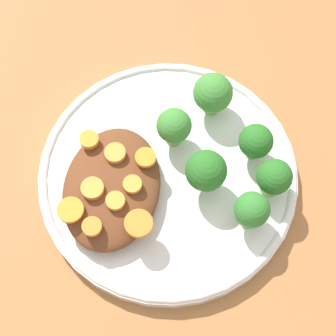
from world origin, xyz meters
TOP-DOWN VIEW (x-y plane):
  - ground_plane at (0.00, 0.00)m, footprint 4.00×4.00m
  - plate at (0.00, 0.00)m, footprint 0.27×0.27m
  - stew_mound at (-0.03, 0.05)m, footprint 0.13×0.10m
  - broccoli_floret_0 at (0.04, -0.00)m, footprint 0.04×0.04m
  - broccoli_floret_1 at (0.04, -0.08)m, footprint 0.04×0.04m
  - broccoli_floret_2 at (0.08, -0.03)m, footprint 0.04×0.04m
  - broccoli_floret_3 at (-0.01, -0.04)m, footprint 0.04×0.04m
  - broccoli_floret_4 at (-0.04, -0.09)m, footprint 0.03×0.03m
  - broccoli_floret_5 at (0.00, -0.11)m, footprint 0.04×0.04m
  - carrot_slice_0 at (-0.04, 0.07)m, footprint 0.02×0.02m
  - carrot_slice_1 at (0.01, 0.08)m, footprint 0.02×0.02m
  - carrot_slice_2 at (-0.00, 0.05)m, footprint 0.02×0.02m
  - carrot_slice_3 at (-0.07, 0.02)m, footprint 0.03×0.03m
  - carrot_slice_4 at (-0.03, 0.03)m, footprint 0.02×0.02m
  - carrot_slice_5 at (-0.08, 0.06)m, footprint 0.02×0.02m
  - carrot_slice_6 at (0.00, 0.02)m, footprint 0.02×0.02m
  - carrot_slice_7 at (-0.06, 0.08)m, footprint 0.03×0.03m
  - carrot_slice_8 at (-0.05, 0.04)m, footprint 0.02×0.02m

SIDE VIEW (x-z plane):
  - ground_plane at x=0.00m, z-range 0.00..0.00m
  - plate at x=0.00m, z-range 0.00..0.02m
  - stew_mound at x=-0.03m, z-range 0.02..0.05m
  - broccoli_floret_5 at x=0.00m, z-range 0.02..0.07m
  - broccoli_floret_1 at x=0.04m, z-range 0.02..0.07m
  - broccoli_floret_4 at x=-0.04m, z-range 0.02..0.07m
  - broccoli_floret_0 at x=0.04m, z-range 0.02..0.07m
  - broccoli_floret_2 at x=0.08m, z-range 0.02..0.08m
  - carrot_slice_7 at x=-0.06m, z-range 0.05..0.05m
  - carrot_slice_5 at x=-0.08m, z-range 0.05..0.05m
  - carrot_slice_6 at x=0.00m, z-range 0.05..0.05m
  - carrot_slice_4 at x=-0.03m, z-range 0.05..0.05m
  - carrot_slice_8 at x=-0.05m, z-range 0.05..0.05m
  - carrot_slice_1 at x=0.01m, z-range 0.05..0.05m
  - carrot_slice_2 at x=0.00m, z-range 0.05..0.05m
  - carrot_slice_3 at x=-0.07m, z-range 0.05..0.05m
  - carrot_slice_0 at x=-0.04m, z-range 0.05..0.05m
  - broccoli_floret_3 at x=-0.01m, z-range 0.02..0.08m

